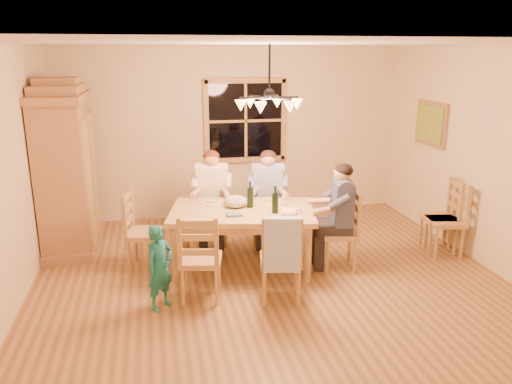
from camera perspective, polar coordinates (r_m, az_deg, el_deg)
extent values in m
plane|color=brown|center=(6.12, 1.38, -9.55)|extent=(5.50, 5.50, 0.00)
cube|color=white|center=(5.54, 1.57, 16.62)|extent=(5.50, 5.00, 0.02)
cube|color=beige|center=(8.09, -2.65, 6.72)|extent=(5.50, 0.02, 2.70)
cube|color=beige|center=(5.72, -26.42, 1.31)|extent=(0.02, 5.00, 2.70)
cube|color=beige|center=(6.85, 24.53, 3.67)|extent=(0.02, 5.00, 2.70)
cube|color=black|center=(8.07, -1.23, 8.15)|extent=(1.20, 0.03, 1.20)
cube|color=#9E7B46|center=(8.05, -1.20, 8.13)|extent=(1.30, 0.06, 1.30)
cube|color=olive|center=(7.77, 19.39, 7.35)|extent=(0.04, 0.78, 0.64)
cube|color=#1E6B2D|center=(7.76, 19.19, 7.35)|extent=(0.02, 0.68, 0.54)
cylinder|color=black|center=(5.54, 1.55, 13.88)|extent=(0.02, 0.02, 0.53)
sphere|color=black|center=(5.55, 1.53, 11.15)|extent=(0.12, 0.12, 0.12)
cylinder|color=black|center=(5.60, 3.15, 10.75)|extent=(0.34, 0.02, 0.02)
cone|color=#FFB259|center=(5.65, 4.73, 9.95)|extent=(0.13, 0.13, 0.12)
cylinder|color=black|center=(5.71, 1.99, 10.87)|extent=(0.19, 0.31, 0.02)
cone|color=#FFB259|center=(5.87, 2.43, 10.21)|extent=(0.13, 0.13, 0.12)
cylinder|color=black|center=(5.67, 0.40, 10.84)|extent=(0.19, 0.31, 0.02)
cone|color=#FFB259|center=(5.80, -0.69, 10.16)|extent=(0.13, 0.13, 0.12)
cylinder|color=black|center=(5.52, -0.12, 10.71)|extent=(0.34, 0.02, 0.02)
cone|color=#FFB259|center=(5.50, -1.77, 9.85)|extent=(0.13, 0.13, 0.12)
cylinder|color=black|center=(5.40, 1.03, 10.60)|extent=(0.19, 0.31, 0.02)
cone|color=#FFB259|center=(5.26, 0.51, 9.59)|extent=(0.13, 0.13, 0.12)
cylinder|color=black|center=(5.44, 2.70, 10.62)|extent=(0.19, 0.31, 0.02)
cone|color=#FFB259|center=(5.34, 3.91, 9.64)|extent=(0.13, 0.13, 0.12)
cube|color=olive|center=(7.17, -20.78, 1.69)|extent=(0.60, 1.30, 2.00)
cube|color=olive|center=(7.01, -21.62, 10.04)|extent=(0.66, 1.40, 0.10)
cube|color=olive|center=(7.00, -21.70, 10.85)|extent=(0.58, 1.00, 0.12)
cube|color=olive|center=(7.00, -21.79, 11.66)|extent=(0.52, 0.55, 0.10)
cube|color=#9E7B46|center=(6.81, -18.61, 1.19)|extent=(0.03, 0.55, 1.60)
cube|color=#9E7B46|center=(7.45, -18.07, 2.43)|extent=(0.03, 0.55, 1.60)
cube|color=olive|center=(7.44, -20.09, -5.35)|extent=(0.66, 1.40, 0.12)
cube|color=#A68749|center=(6.09, -1.59, -2.29)|extent=(1.91, 1.39, 0.06)
cube|color=#9E7B46|center=(6.12, -1.58, -3.00)|extent=(1.73, 1.21, 0.10)
cylinder|color=#9E7B46|center=(5.89, -9.19, -7.08)|extent=(0.09, 0.09, 0.70)
cylinder|color=#9E7B46|center=(5.85, 5.93, -7.11)|extent=(0.09, 0.09, 0.70)
cylinder|color=#9E7B46|center=(6.68, -8.08, -4.24)|extent=(0.09, 0.09, 0.70)
cylinder|color=#9E7B46|center=(6.65, 5.15, -4.24)|extent=(0.09, 0.09, 0.70)
cube|color=#9E7B46|center=(6.98, -4.98, -2.40)|extent=(0.52, 0.50, 0.06)
cube|color=#9E7B46|center=(6.90, -5.04, -0.27)|extent=(0.38, 0.13, 0.54)
cube|color=#9E7B46|center=(6.96, 1.36, -2.40)|extent=(0.52, 0.50, 0.06)
cube|color=#9E7B46|center=(6.88, 1.37, -0.26)|extent=(0.38, 0.13, 0.54)
cube|color=#9E7B46|center=(5.45, -6.36, -7.74)|extent=(0.52, 0.50, 0.06)
cube|color=#9E7B46|center=(5.35, -6.44, -5.09)|extent=(0.38, 0.13, 0.54)
cube|color=#9E7B46|center=(5.43, 2.86, -7.76)|extent=(0.52, 0.50, 0.06)
cube|color=#9E7B46|center=(5.33, 2.90, -5.10)|extent=(0.38, 0.13, 0.54)
cube|color=#9E7B46|center=(6.33, -12.57, -4.66)|extent=(0.50, 0.52, 0.06)
cube|color=#9E7B46|center=(6.24, -12.71, -2.33)|extent=(0.13, 0.38, 0.54)
cube|color=#9E7B46|center=(6.27, 9.53, -4.67)|extent=(0.50, 0.52, 0.06)
cube|color=#9E7B46|center=(6.18, 9.64, -2.33)|extent=(0.13, 0.38, 0.54)
cube|color=beige|center=(6.87, -5.06, 0.70)|extent=(0.44, 0.30, 0.52)
cube|color=#262328|center=(6.95, -5.00, -1.77)|extent=(0.46, 0.49, 0.14)
sphere|color=tan|center=(6.78, -5.14, 3.80)|extent=(0.21, 0.21, 0.21)
ellipsoid|color=#592614|center=(6.77, -5.14, 4.05)|extent=(0.22, 0.22, 0.17)
cube|color=#334C8D|center=(6.85, 1.38, 0.71)|extent=(0.44, 0.30, 0.52)
cube|color=#262328|center=(6.93, 1.36, -1.77)|extent=(0.46, 0.49, 0.14)
sphere|color=tan|center=(6.76, 1.40, 3.82)|extent=(0.21, 0.21, 0.21)
ellipsoid|color=#381E11|center=(6.75, 1.40, 4.07)|extent=(0.22, 0.22, 0.17)
cube|color=#414A68|center=(6.15, 9.69, -1.26)|extent=(0.30, 0.44, 0.52)
cube|color=#262328|center=(6.24, 9.56, -3.99)|extent=(0.49, 0.46, 0.14)
sphere|color=tan|center=(6.05, 9.85, 2.18)|extent=(0.21, 0.21, 0.21)
ellipsoid|color=black|center=(6.04, 9.87, 2.46)|extent=(0.22, 0.22, 0.17)
cube|color=#9FB8D8|center=(5.16, 3.01, -6.05)|extent=(0.39, 0.17, 0.58)
cylinder|color=black|center=(6.12, -0.67, -0.28)|extent=(0.08, 0.08, 0.33)
cylinder|color=black|center=(5.91, 2.19, -0.88)|extent=(0.08, 0.08, 0.33)
cylinder|color=white|center=(6.36, -5.01, -1.20)|extent=(0.26, 0.26, 0.02)
cylinder|color=white|center=(6.39, 1.44, -1.06)|extent=(0.26, 0.26, 0.02)
cylinder|color=white|center=(6.06, 4.40, -2.05)|extent=(0.26, 0.26, 0.02)
cylinder|color=silver|center=(6.26, -3.25, -0.84)|extent=(0.06, 0.06, 0.14)
cylinder|color=silver|center=(6.18, 3.23, -1.06)|extent=(0.06, 0.06, 0.14)
ellipsoid|color=beige|center=(5.78, 3.81, -2.43)|extent=(0.20, 0.20, 0.11)
cube|color=teal|center=(5.86, -2.50, -2.57)|extent=(0.20, 0.17, 0.03)
ellipsoid|color=tan|center=(6.14, -2.29, -1.09)|extent=(0.28, 0.22, 0.15)
imported|color=#1A7577|center=(5.32, -10.93, -8.44)|extent=(0.39, 0.39, 0.92)
cube|color=#9E7B46|center=(7.05, 20.81, -3.20)|extent=(0.49, 0.50, 0.06)
cube|color=#9E7B46|center=(6.98, 21.03, -1.10)|extent=(0.11, 0.38, 0.54)
cube|color=#9E7B46|center=(7.17, 20.21, -2.85)|extent=(0.49, 0.51, 0.06)
cube|color=#9E7B46|center=(7.09, 20.41, -0.78)|extent=(0.12, 0.38, 0.54)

